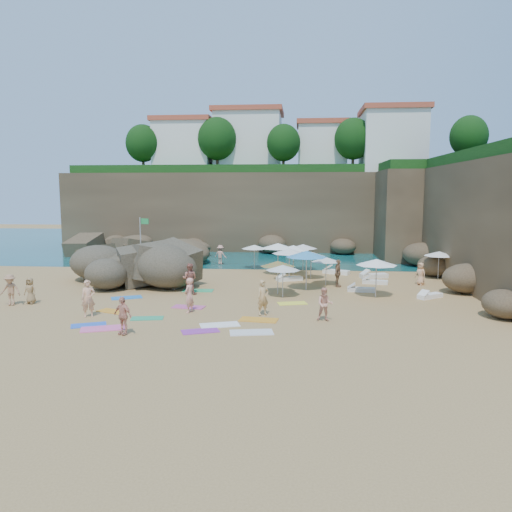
# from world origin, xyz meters

# --- Properties ---
(ground) EXTENTS (120.00, 120.00, 0.00)m
(ground) POSITION_xyz_m (0.00, 0.00, 0.00)
(ground) COLOR tan
(ground) RESTS_ON ground
(seawater) EXTENTS (120.00, 120.00, 0.00)m
(seawater) POSITION_xyz_m (0.00, 30.00, 0.00)
(seawater) COLOR #0C4751
(seawater) RESTS_ON ground
(cliff_back) EXTENTS (44.00, 8.00, 8.00)m
(cliff_back) POSITION_xyz_m (2.00, 25.00, 4.00)
(cliff_back) COLOR brown
(cliff_back) RESTS_ON ground
(cliff_right) EXTENTS (8.00, 30.00, 8.00)m
(cliff_right) POSITION_xyz_m (19.00, 8.00, 4.00)
(cliff_right) COLOR brown
(cliff_right) RESTS_ON ground
(cliff_corner) EXTENTS (10.00, 12.00, 8.00)m
(cliff_corner) POSITION_xyz_m (17.00, 20.00, 4.00)
(cliff_corner) COLOR brown
(cliff_corner) RESTS_ON ground
(rock_promontory) EXTENTS (12.00, 7.00, 2.00)m
(rock_promontory) POSITION_xyz_m (-11.00, 16.00, 0.00)
(rock_promontory) COLOR brown
(rock_promontory) RESTS_ON ground
(clifftop_buildings) EXTENTS (28.48, 9.48, 7.00)m
(clifftop_buildings) POSITION_xyz_m (2.96, 25.79, 11.24)
(clifftop_buildings) COLOR white
(clifftop_buildings) RESTS_ON cliff_back
(clifftop_trees) EXTENTS (35.60, 23.82, 4.40)m
(clifftop_trees) POSITION_xyz_m (4.78, 19.52, 11.26)
(clifftop_trees) COLOR #11380F
(clifftop_trees) RESTS_ON ground
(marina_masts) EXTENTS (3.10, 0.10, 6.00)m
(marina_masts) POSITION_xyz_m (-16.50, 30.00, 3.00)
(marina_masts) COLOR white
(marina_masts) RESTS_ON ground
(rock_outcrop) EXTENTS (7.92, 6.66, 2.75)m
(rock_outcrop) POSITION_xyz_m (-6.54, 2.80, 0.00)
(rock_outcrop) COLOR brown
(rock_outcrop) RESTS_ON ground
(flag_pole) EXTENTS (0.78, 0.22, 4.05)m
(flag_pole) POSITION_xyz_m (-8.08, 10.84, 2.58)
(flag_pole) COLOR silver
(flag_pole) RESTS_ON ground
(parasol_0) EXTENTS (2.04, 2.04, 1.93)m
(parasol_0) POSITION_xyz_m (1.20, 10.34, 1.77)
(parasol_0) COLOR silver
(parasol_0) RESTS_ON ground
(parasol_1) EXTENTS (2.18, 2.18, 2.07)m
(parasol_1) POSITION_xyz_m (5.06, 9.85, 1.90)
(parasol_1) COLOR silver
(parasol_1) RESTS_ON ground
(parasol_2) EXTENTS (2.40, 2.40, 2.27)m
(parasol_2) POSITION_xyz_m (4.10, 5.24, 2.08)
(parasol_2) COLOR silver
(parasol_2) RESTS_ON ground
(parasol_3) EXTENTS (2.03, 2.03, 1.92)m
(parasol_3) POSITION_xyz_m (5.60, 6.18, 1.77)
(parasol_3) COLOR silver
(parasol_3) RESTS_ON ground
(parasol_4) EXTENTS (2.09, 2.09, 1.97)m
(parasol_4) POSITION_xyz_m (14.52, 6.83, 1.81)
(parasol_4) COLOR silver
(parasol_4) RESTS_ON ground
(parasol_5) EXTENTS (2.49, 2.49, 2.36)m
(parasol_5) POSITION_xyz_m (3.20, 7.66, 2.16)
(parasol_5) COLOR silver
(parasol_5) RESTS_ON ground
(parasol_6) EXTENTS (2.11, 2.11, 2.00)m
(parasol_6) POSITION_xyz_m (3.51, 0.81, 1.84)
(parasol_6) COLOR silver
(parasol_6) RESTS_ON ground
(parasol_7) EXTENTS (2.33, 2.33, 2.21)m
(parasol_7) POSITION_xyz_m (4.33, 7.72, 2.03)
(parasol_7) COLOR silver
(parasol_7) RESTS_ON ground
(parasol_8) EXTENTS (1.97, 1.97, 1.86)m
(parasol_8) POSITION_xyz_m (6.54, 3.87, 1.71)
(parasol_8) COLOR silver
(parasol_8) RESTS_ON ground
(parasol_9) EXTENTS (2.01, 2.01, 1.90)m
(parasol_9) POSITION_xyz_m (3.85, -0.13, 1.75)
(parasol_9) COLOR silver
(parasol_9) RESTS_ON ground
(parasol_10) EXTENTS (2.61, 2.61, 2.47)m
(parasol_10) POSITION_xyz_m (5.24, 2.21, 2.27)
(parasol_10) COLOR silver
(parasol_10) RESTS_ON ground
(parasol_11) EXTENTS (2.38, 2.38, 2.25)m
(parasol_11) POSITION_xyz_m (9.27, 0.38, 2.06)
(parasol_11) COLOR silver
(parasol_11) RESTS_ON ground
(lounger_0) EXTENTS (1.87, 1.25, 0.28)m
(lounger_0) POSITION_xyz_m (4.11, 5.30, 0.14)
(lounger_0) COLOR white
(lounger_0) RESTS_ON ground
(lounger_1) EXTENTS (2.06, 1.41, 0.31)m
(lounger_1) POSITION_xyz_m (7.54, 8.46, 0.15)
(lounger_1) COLOR white
(lounger_1) RESTS_ON ground
(lounger_2) EXTENTS (2.07, 1.21, 0.30)m
(lounger_2) POSITION_xyz_m (10.10, 6.96, 0.15)
(lounger_2) COLOR white
(lounger_2) RESTS_ON ground
(lounger_3) EXTENTS (1.73, 0.90, 0.26)m
(lounger_3) POSITION_xyz_m (9.86, 4.63, 0.13)
(lounger_3) COLOR white
(lounger_3) RESTS_ON ground
(lounger_4) EXTENTS (1.71, 0.72, 0.26)m
(lounger_4) POSITION_xyz_m (8.61, 1.91, 0.13)
(lounger_4) COLOR silver
(lounger_4) RESTS_ON ground
(lounger_5) EXTENTS (1.62, 1.39, 0.25)m
(lounger_5) POSITION_xyz_m (12.37, 0.36, 0.13)
(lounger_5) COLOR white
(lounger_5) RESTS_ON ground
(towel_0) EXTENTS (1.74, 1.34, 0.03)m
(towel_0) POSITION_xyz_m (-4.86, -7.11, 0.01)
(towel_0) COLOR blue
(towel_0) RESTS_ON ground
(towel_1) EXTENTS (2.12, 1.56, 0.03)m
(towel_1) POSITION_xyz_m (-3.98, -7.64, 0.02)
(towel_1) COLOR pink
(towel_1) RESTS_ON ground
(towel_2) EXTENTS (1.73, 1.29, 0.03)m
(towel_2) POSITION_xyz_m (-4.77, -4.42, 0.01)
(towel_2) COLOR orange
(towel_2) RESTS_ON ground
(towel_3) EXTENTS (1.66, 1.05, 0.03)m
(towel_3) POSITION_xyz_m (-2.54, -5.67, 0.01)
(towel_3) COLOR #2D9D68
(towel_3) RESTS_ON ground
(towel_5) EXTENTS (2.04, 1.28, 0.03)m
(towel_5) POSITION_xyz_m (2.76, -7.65, 0.02)
(towel_5) COLOR silver
(towel_5) RESTS_ON ground
(towel_6) EXTENTS (1.82, 1.36, 0.03)m
(towel_6) POSITION_xyz_m (0.49, -7.64, 0.01)
(towel_6) COLOR purple
(towel_6) RESTS_ON ground
(towel_8) EXTENTS (1.93, 1.51, 0.03)m
(towel_8) POSITION_xyz_m (-5.17, -1.16, 0.02)
(towel_8) COLOR #277CD2
(towel_8) RESTS_ON ground
(towel_9) EXTENTS (1.80, 1.07, 0.03)m
(towel_9) POSITION_xyz_m (-1.06, -3.15, 0.02)
(towel_9) COLOR #CA4E8F
(towel_9) RESTS_ON ground
(towel_10) EXTENTS (1.92, 1.14, 0.03)m
(towel_10) POSITION_xyz_m (2.89, -5.47, 0.02)
(towel_10) COLOR orange
(towel_10) RESTS_ON ground
(towel_11) EXTENTS (1.91, 1.00, 0.03)m
(towel_11) POSITION_xyz_m (-1.47, 1.27, 0.02)
(towel_11) COLOR #32AF6C
(towel_11) RESTS_ON ground
(towel_12) EXTENTS (1.72, 1.16, 0.03)m
(towel_12) POSITION_xyz_m (4.44, -1.76, 0.01)
(towel_12) COLOR #FCFC42
(towel_12) RESTS_ON ground
(towel_13) EXTENTS (1.99, 1.43, 0.03)m
(towel_13) POSITION_xyz_m (1.18, -6.57, 0.02)
(towel_13) COLOR white
(towel_13) RESTS_ON ground
(person_stand_0) EXTENTS (0.80, 0.70, 1.84)m
(person_stand_0) POSITION_xyz_m (-5.50, -5.60, 0.92)
(person_stand_0) COLOR #E3A177
(person_stand_0) RESTS_ON ground
(person_stand_1) EXTENTS (0.99, 0.82, 1.88)m
(person_stand_1) POSITION_xyz_m (-1.75, 0.22, 0.94)
(person_stand_1) COLOR #A66153
(person_stand_1) RESTS_ON ground
(person_stand_2) EXTENTS (1.15, 0.75, 1.65)m
(person_stand_2) POSITION_xyz_m (-1.87, 12.46, 0.82)
(person_stand_2) COLOR tan
(person_stand_2) RESTS_ON ground
(person_stand_3) EXTENTS (0.70, 1.12, 1.78)m
(person_stand_3) POSITION_xyz_m (7.28, 3.38, 0.89)
(person_stand_3) COLOR #8A6345
(person_stand_3) RESTS_ON ground
(person_stand_4) EXTENTS (0.78, 0.81, 1.49)m
(person_stand_4) POSITION_xyz_m (12.77, 4.53, 0.74)
(person_stand_4) COLOR #E0A476
(person_stand_4) RESTS_ON ground
(person_stand_5) EXTENTS (1.69, 0.86, 1.75)m
(person_stand_5) POSITION_xyz_m (-9.70, 7.76, 0.88)
(person_stand_5) COLOR tan
(person_stand_5) RESTS_ON ground
(person_stand_6) EXTENTS (0.61, 0.75, 1.80)m
(person_stand_6) POSITION_xyz_m (-0.76, -4.28, 0.90)
(person_stand_6) COLOR #F6A28C
(person_stand_6) RESTS_ON ground
(person_lie_0) EXTENTS (1.14, 1.71, 0.45)m
(person_lie_0) POSITION_xyz_m (-10.74, -3.62, 0.22)
(person_lie_0) COLOR #AB7955
(person_lie_0) RESTS_ON ground
(person_lie_1) EXTENTS (1.57, 1.89, 0.40)m
(person_lie_1) POSITION_xyz_m (-2.73, -8.44, 0.20)
(person_lie_1) COLOR #E29880
(person_lie_1) RESTS_ON ground
(person_lie_2) EXTENTS (0.86, 1.49, 0.38)m
(person_lie_2) POSITION_xyz_m (-9.89, -3.13, 0.19)
(person_lie_2) COLOR #96754B
(person_lie_2) RESTS_ON ground
(person_lie_4) EXTENTS (1.52, 1.80, 0.42)m
(person_lie_4) POSITION_xyz_m (3.03, -4.52, 0.21)
(person_lie_4) COLOR tan
(person_lie_4) RESTS_ON ground
(person_lie_5) EXTENTS (0.82, 1.61, 0.60)m
(person_lie_5) POSITION_xyz_m (6.04, -5.40, 0.30)
(person_lie_5) COLOR #E7A083
(person_lie_5) RESTS_ON ground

